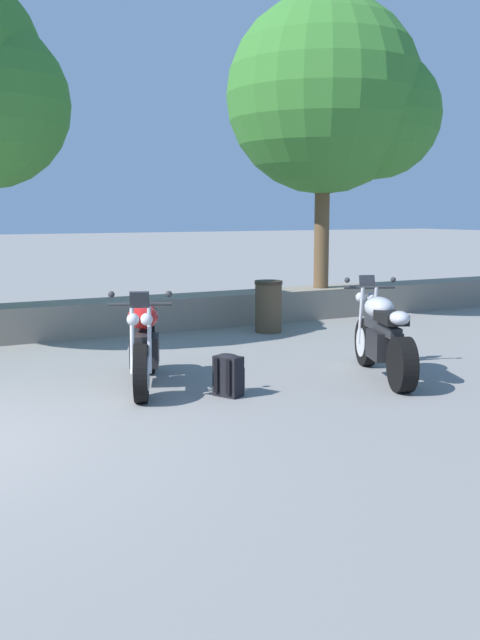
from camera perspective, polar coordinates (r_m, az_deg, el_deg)
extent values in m
cylinder|color=black|center=(7.80, -7.66, -4.11)|extent=(0.38, 0.62, 0.62)
cylinder|color=black|center=(9.21, -7.18, -2.17)|extent=(0.41, 0.64, 0.62)
cylinder|color=silver|center=(7.80, -7.66, -4.11)|extent=(0.30, 0.42, 0.38)
cube|color=black|center=(8.53, -7.40, -2.33)|extent=(0.49, 0.57, 0.34)
cube|color=#2D2D30|center=(8.40, -7.45, -1.12)|extent=(0.57, 1.06, 0.12)
ellipsoid|color=red|center=(8.22, -7.54, 0.22)|extent=(0.52, 0.61, 0.26)
cube|color=black|center=(8.70, -7.37, 0.28)|extent=(0.46, 0.62, 0.12)
ellipsoid|color=red|center=(8.99, -7.28, 0.80)|extent=(0.31, 0.34, 0.16)
cylinder|color=#2D2D30|center=(7.76, -7.73, 1.22)|extent=(0.62, 0.30, 0.04)
sphere|color=silver|center=(7.63, -7.24, 0.06)|extent=(0.13, 0.13, 0.13)
sphere|color=silver|center=(7.64, -8.29, 0.04)|extent=(0.13, 0.13, 0.13)
cube|color=#26282D|center=(7.65, -7.78, 1.57)|extent=(0.22, 0.17, 0.18)
cylinder|color=silver|center=(8.97, -8.28, -2.15)|extent=(0.25, 0.39, 0.11)
cylinder|color=silver|center=(7.77, -7.03, -1.44)|extent=(0.11, 0.17, 0.73)
cylinder|color=silver|center=(7.78, -8.36, -1.46)|extent=(0.11, 0.17, 0.73)
sphere|color=#2D2D30|center=(7.77, -5.52, 2.02)|extent=(0.07, 0.07, 0.07)
sphere|color=#2D2D30|center=(7.81, -9.93, 1.96)|extent=(0.07, 0.07, 0.07)
cylinder|color=black|center=(9.71, 9.73, -1.68)|extent=(0.36, 0.63, 0.62)
cylinder|color=black|center=(8.36, 12.45, -3.39)|extent=(0.40, 0.64, 0.62)
cylinder|color=silver|center=(9.71, 9.73, -1.68)|extent=(0.29, 0.42, 0.38)
cube|color=black|center=(8.96, 11.10, -1.91)|extent=(0.48, 0.56, 0.34)
cube|color=#2D2D30|center=(9.02, 10.95, -0.54)|extent=(0.54, 1.07, 0.12)
ellipsoid|color=#BCBCC1|center=(9.13, 10.71, 0.96)|extent=(0.51, 0.61, 0.26)
cube|color=black|center=(8.69, 11.62, 0.16)|extent=(0.45, 0.62, 0.12)
ellipsoid|color=#BCBCC1|center=(8.40, 12.25, 0.14)|extent=(0.31, 0.34, 0.16)
cylinder|color=#2D2D30|center=(9.53, 9.97, 2.50)|extent=(0.63, 0.28, 0.04)
sphere|color=silver|center=(9.66, 9.32, 1.76)|extent=(0.13, 0.13, 0.13)
sphere|color=silver|center=(9.70, 10.12, 1.76)|extent=(0.13, 0.13, 0.13)
cube|color=#26282D|center=(9.62, 9.82, 2.92)|extent=(0.22, 0.16, 0.18)
cylinder|color=silver|center=(8.62, 12.96, -2.71)|extent=(0.24, 0.39, 0.11)
cylinder|color=silver|center=(9.59, 9.34, 0.38)|extent=(0.10, 0.17, 0.73)
cylinder|color=silver|center=(9.64, 10.37, 0.40)|extent=(0.10, 0.17, 0.73)
sphere|color=#2D2D30|center=(9.40, 8.30, 3.07)|extent=(0.07, 0.07, 0.07)
sphere|color=#2D2D30|center=(9.57, 11.78, 3.07)|extent=(0.07, 0.07, 0.07)
cube|color=black|center=(8.00, -0.92, -4.37)|extent=(0.29, 0.35, 0.44)
cube|color=black|center=(8.10, -0.42, -4.51)|extent=(0.15, 0.24, 0.24)
ellipsoid|color=black|center=(7.96, -0.92, -2.90)|extent=(0.28, 0.33, 0.08)
cube|color=black|center=(7.97, -1.85, -4.29)|extent=(0.05, 0.06, 0.37)
cube|color=black|center=(7.87, -0.90, -4.45)|extent=(0.05, 0.06, 0.37)
cylinder|color=brown|center=(14.04, 6.34, 6.98)|extent=(0.28, 0.28, 2.21)
sphere|color=#387A2D|center=(14.19, 6.51, 16.92)|extent=(3.59, 3.59, 3.59)
sphere|color=#387A2D|center=(14.19, 10.56, 15.37)|extent=(2.34, 2.34, 2.34)
cylinder|color=brown|center=(12.20, 2.21, 0.91)|extent=(0.44, 0.44, 0.80)
cylinder|color=#30271B|center=(12.15, 2.22, 2.92)|extent=(0.46, 0.46, 0.06)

